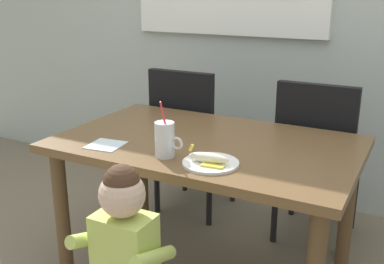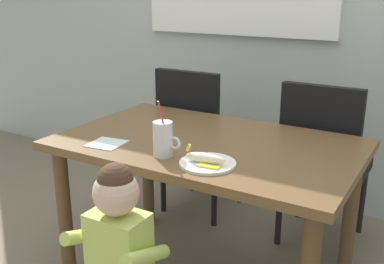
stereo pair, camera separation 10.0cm
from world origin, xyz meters
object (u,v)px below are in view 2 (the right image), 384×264
at_px(dining_table, 207,162).
at_px(peeled_banana, 206,159).
at_px(toddler_standing, 118,242).
at_px(snack_plate, 208,163).
at_px(paper_napkin, 107,144).
at_px(milk_cup, 163,141).
at_px(dining_chair_left, 196,134).
at_px(dining_chair_right, 323,157).

xyz_separation_m(dining_table, peeled_banana, (0.15, -0.28, 0.14)).
relative_size(dining_table, toddler_standing, 1.64).
height_order(toddler_standing, snack_plate, toddler_standing).
distance_m(snack_plate, paper_napkin, 0.52).
height_order(milk_cup, snack_plate, milk_cup).
xyz_separation_m(dining_chair_left, toddler_standing, (0.38, -1.23, -0.02)).
distance_m(dining_table, paper_napkin, 0.48).
relative_size(dining_chair_left, milk_cup, 3.87).
xyz_separation_m(toddler_standing, peeled_banana, (0.18, 0.34, 0.25)).
distance_m(snack_plate, peeled_banana, 0.03).
bearing_deg(dining_table, peeled_banana, -62.46).
bearing_deg(snack_plate, milk_cup, -178.47).
bearing_deg(dining_chair_left, milk_cup, 111.67).
relative_size(dining_table, peeled_banana, 7.93).
xyz_separation_m(dining_chair_right, toddler_standing, (-0.42, -1.23, -0.02)).
relative_size(dining_chair_right, toddler_standing, 1.15).
relative_size(dining_chair_right, peeled_banana, 5.53).
height_order(peeled_banana, paper_napkin, peeled_banana).
distance_m(dining_chair_left, peeled_banana, 1.08).
height_order(dining_chair_left, dining_chair_right, same).
bearing_deg(peeled_banana, dining_chair_right, 74.97).
height_order(dining_chair_left, milk_cup, milk_cup).
distance_m(dining_table, toddler_standing, 0.63).
distance_m(toddler_standing, peeled_banana, 0.46).
distance_m(dining_chair_right, peeled_banana, 0.95).
xyz_separation_m(snack_plate, peeled_banana, (-0.00, -0.01, 0.03)).
bearing_deg(dining_table, paper_napkin, -143.35).
distance_m(toddler_standing, paper_napkin, 0.53).
xyz_separation_m(milk_cup, paper_napkin, (-0.31, -0.00, -0.06)).
distance_m(dining_chair_right, paper_napkin, 1.19).
relative_size(dining_chair_left, paper_napkin, 6.40).
xyz_separation_m(dining_chair_right, milk_cup, (-0.45, -0.88, 0.27)).
bearing_deg(toddler_standing, milk_cup, 94.59).
bearing_deg(dining_chair_left, peeled_banana, 122.10).
distance_m(dining_chair_right, snack_plate, 0.94).
bearing_deg(paper_napkin, dining_chair_right, 49.58).
height_order(dining_table, dining_chair_right, dining_chair_right).
relative_size(dining_chair_left, snack_plate, 4.17).
bearing_deg(peeled_banana, paper_napkin, 179.66).
relative_size(milk_cup, snack_plate, 1.08).
xyz_separation_m(dining_chair_left, dining_chair_right, (0.80, -0.00, 0.00)).
bearing_deg(milk_cup, dining_table, 77.01).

